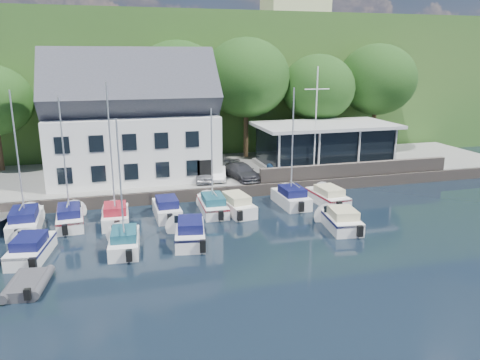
{
  "coord_description": "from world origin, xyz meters",
  "views": [
    {
      "loc": [
        -8.82,
        -24.78,
        11.33
      ],
      "look_at": [
        0.56,
        9.0,
        2.03
      ],
      "focal_mm": 35.0,
      "sensor_mm": 36.0,
      "label": 1
    }
  ],
  "objects_px": {
    "car_dgrey": "(242,171)",
    "car_blue": "(284,169)",
    "boat_r2_0": "(31,246)",
    "boat_r2_1": "(120,182)",
    "car_white": "(218,173)",
    "boat_r1_2": "(112,161)",
    "boat_r1_3": "(167,207)",
    "boat_r1_6": "(292,146)",
    "flagpole": "(316,122)",
    "boat_r1_4": "(212,157)",
    "car_silver": "(203,174)",
    "boat_r2_4": "(341,218)",
    "boat_r1_5": "(236,203)",
    "harbor_building": "(133,128)",
    "boat_r1_1": "(65,164)",
    "boat_r1_0": "(18,162)",
    "boat_r2_2": "(190,230)",
    "club_pavilion": "(324,145)",
    "dinghy_1": "(28,282)",
    "boat_r1_7": "(328,195)"
  },
  "relations": [
    {
      "from": "boat_r1_1",
      "to": "boat_r2_1",
      "type": "relative_size",
      "value": 1.02
    },
    {
      "from": "boat_r2_4",
      "to": "car_dgrey",
      "type": "bearing_deg",
      "value": 116.78
    },
    {
      "from": "club_pavilion",
      "to": "car_white",
      "type": "relative_size",
      "value": 3.88
    },
    {
      "from": "car_white",
      "to": "boat_r1_5",
      "type": "distance_m",
      "value": 6.06
    },
    {
      "from": "car_white",
      "to": "boat_r1_2",
      "type": "xyz_separation_m",
      "value": [
        -8.79,
        -6.19,
        2.89
      ]
    },
    {
      "from": "car_dgrey",
      "to": "car_blue",
      "type": "bearing_deg",
      "value": -8.63
    },
    {
      "from": "car_dgrey",
      "to": "boat_r1_4",
      "type": "xyz_separation_m",
      "value": [
        -3.77,
        -5.27,
        2.56
      ]
    },
    {
      "from": "boat_r1_2",
      "to": "boat_r2_0",
      "type": "relative_size",
      "value": 1.53
    },
    {
      "from": "car_silver",
      "to": "flagpole",
      "type": "distance_m",
      "value": 10.83
    },
    {
      "from": "car_dgrey",
      "to": "flagpole",
      "type": "xyz_separation_m",
      "value": [
        6.55,
        -0.49,
        4.09
      ]
    },
    {
      "from": "car_white",
      "to": "boat_r1_1",
      "type": "height_order",
      "value": "boat_r1_1"
    },
    {
      "from": "boat_r1_6",
      "to": "car_white",
      "type": "bearing_deg",
      "value": 127.78
    },
    {
      "from": "boat_r2_0",
      "to": "boat_r2_1",
      "type": "bearing_deg",
      "value": 6.65
    },
    {
      "from": "boat_r1_1",
      "to": "boat_r2_2",
      "type": "bearing_deg",
      "value": -38.69
    },
    {
      "from": "club_pavilion",
      "to": "boat_r1_0",
      "type": "xyz_separation_m",
      "value": [
        -25.79,
        -8.37,
        1.62
      ]
    },
    {
      "from": "boat_r1_0",
      "to": "boat_r2_0",
      "type": "bearing_deg",
      "value": -79.63
    },
    {
      "from": "harbor_building",
      "to": "boat_r1_1",
      "type": "height_order",
      "value": "harbor_building"
    },
    {
      "from": "boat_r1_1",
      "to": "boat_r2_0",
      "type": "bearing_deg",
      "value": -112.11
    },
    {
      "from": "boat_r1_0",
      "to": "boat_r2_4",
      "type": "xyz_separation_m",
      "value": [
        20.55,
        -5.47,
        -3.94
      ]
    },
    {
      "from": "car_silver",
      "to": "boat_r1_7",
      "type": "bearing_deg",
      "value": -28.47
    },
    {
      "from": "boat_r1_3",
      "to": "boat_r1_6",
      "type": "bearing_deg",
      "value": -0.29
    },
    {
      "from": "boat_r1_1",
      "to": "boat_r1_4",
      "type": "bearing_deg",
      "value": -3.32
    },
    {
      "from": "club_pavilion",
      "to": "dinghy_1",
      "type": "relative_size",
      "value": 4.07
    },
    {
      "from": "harbor_building",
      "to": "car_blue",
      "type": "relative_size",
      "value": 4.19
    },
    {
      "from": "car_silver",
      "to": "boat_r1_6",
      "type": "height_order",
      "value": "boat_r1_6"
    },
    {
      "from": "car_blue",
      "to": "boat_r1_3",
      "type": "xyz_separation_m",
      "value": [
        -11.17,
        -5.57,
        -0.84
      ]
    },
    {
      "from": "boat_r1_2",
      "to": "dinghy_1",
      "type": "bearing_deg",
      "value": -115.13
    },
    {
      "from": "car_white",
      "to": "flagpole",
      "type": "height_order",
      "value": "flagpole"
    },
    {
      "from": "boat_r1_1",
      "to": "car_blue",
      "type": "bearing_deg",
      "value": 13.53
    },
    {
      "from": "boat_r1_2",
      "to": "boat_r2_1",
      "type": "bearing_deg",
      "value": -83.12
    },
    {
      "from": "boat_r1_0",
      "to": "harbor_building",
      "type": "bearing_deg",
      "value": 47.34
    },
    {
      "from": "flagpole",
      "to": "boat_r2_4",
      "type": "height_order",
      "value": "flagpole"
    },
    {
      "from": "boat_r1_5",
      "to": "boat_r2_4",
      "type": "bearing_deg",
      "value": -49.35
    },
    {
      "from": "harbor_building",
      "to": "boat_r2_0",
      "type": "height_order",
      "value": "harbor_building"
    },
    {
      "from": "club_pavilion",
      "to": "boat_r2_1",
      "type": "bearing_deg",
      "value": -145.03
    },
    {
      "from": "car_silver",
      "to": "boat_r1_3",
      "type": "height_order",
      "value": "car_silver"
    },
    {
      "from": "boat_r2_0",
      "to": "boat_r2_4",
      "type": "height_order",
      "value": "boat_r2_4"
    },
    {
      "from": "car_dgrey",
      "to": "boat_r2_4",
      "type": "distance_m",
      "value": 11.69
    },
    {
      "from": "boat_r1_5",
      "to": "boat_r1_0",
      "type": "bearing_deg",
      "value": 171.14
    },
    {
      "from": "boat_r1_2",
      "to": "boat_r2_2",
      "type": "bearing_deg",
      "value": -44.44
    },
    {
      "from": "boat_r1_4",
      "to": "boat_r2_2",
      "type": "bearing_deg",
      "value": -114.42
    },
    {
      "from": "flagpole",
      "to": "boat_r1_7",
      "type": "distance_m",
      "value": 7.25
    },
    {
      "from": "boat_r1_4",
      "to": "boat_r1_5",
      "type": "xyz_separation_m",
      "value": [
        1.66,
        -0.46,
        -3.47
      ]
    },
    {
      "from": "car_silver",
      "to": "car_white",
      "type": "relative_size",
      "value": 1.07
    },
    {
      "from": "boat_r1_5",
      "to": "dinghy_1",
      "type": "relative_size",
      "value": 1.96
    },
    {
      "from": "boat_r2_0",
      "to": "boat_r2_1",
      "type": "distance_m",
      "value": 6.33
    },
    {
      "from": "boat_r1_1",
      "to": "boat_r2_2",
      "type": "relative_size",
      "value": 1.44
    },
    {
      "from": "harbor_building",
      "to": "car_white",
      "type": "bearing_deg",
      "value": -24.18
    },
    {
      "from": "car_dgrey",
      "to": "flagpole",
      "type": "relative_size",
      "value": 0.48
    },
    {
      "from": "boat_r1_0",
      "to": "boat_r1_3",
      "type": "xyz_separation_m",
      "value": [
        9.48,
        0.1,
        -3.92
      ]
    }
  ]
}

